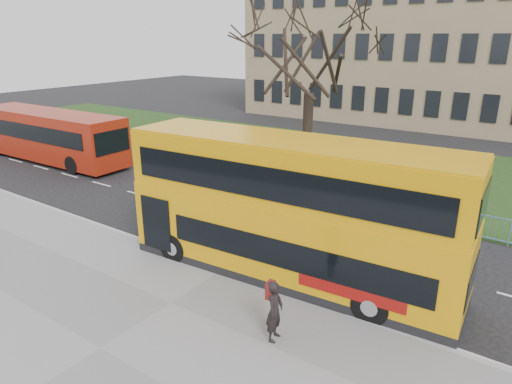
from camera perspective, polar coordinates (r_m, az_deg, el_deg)
ground at (r=17.52m, az=-0.96°, el=-7.99°), size 120.00×120.00×0.00m
pavement at (r=13.43m, az=-18.86°, el=-18.16°), size 80.00×10.50×0.12m
kerb at (r=16.40m, az=-4.16°, el=-9.78°), size 80.00×0.20×0.14m
grass_verge at (r=29.56m, az=15.38°, el=2.78°), size 80.00×15.40×0.08m
guard_railing at (r=22.58m, az=8.81°, el=-0.38°), size 40.00×0.12×1.10m
bare_tree at (r=25.80m, az=6.70°, el=14.18°), size 8.07×8.07×11.53m
civic_building at (r=49.74m, az=18.98°, el=16.93°), size 30.00×15.00×14.00m
yellow_bus at (r=15.13m, az=4.15°, el=-1.91°), size 11.56×3.39×4.78m
red_bus at (r=33.25m, az=-24.40°, el=6.53°), size 12.44×3.12×3.26m
pedestrian at (r=12.57m, az=2.35°, el=-14.64°), size 0.54×0.71×1.74m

